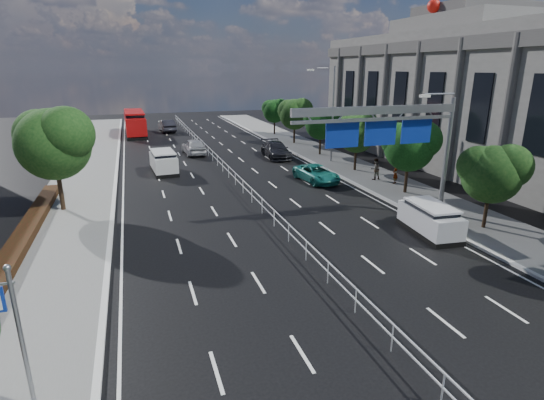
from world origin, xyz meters
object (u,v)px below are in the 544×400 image
near_car_silver (194,146)px  pedestrian_b (375,169)px  pedestrian_a (395,174)px  parked_car_teal (316,174)px  near_car_dark (167,126)px  red_bus (135,122)px  parked_car_dark (276,150)px  white_minivan (164,162)px  overhead_gantry (393,127)px  silver_minivan (430,219)px

near_car_silver → pedestrian_b: 20.15m
pedestrian_a → pedestrian_b: 1.77m
parked_car_teal → near_car_dark: bearing=98.5°
red_bus → near_car_silver: (5.63, -16.44, -0.84)m
red_bus → near_car_silver: red_bus is taller
red_bus → parked_car_teal: (13.39, -31.00, -1.02)m
red_bus → pedestrian_b: (17.94, -32.39, -0.67)m
parked_car_teal → pedestrian_a: size_ratio=3.09×
parked_car_dark → near_car_silver: bearing=153.8°
white_minivan → pedestrian_a: 19.59m
parked_car_teal → parked_car_dark: parked_car_dark is taller
overhead_gantry → pedestrian_a: bearing=52.9°
overhead_gantry → pedestrian_b: size_ratio=5.89×
overhead_gantry → red_bus: size_ratio=0.95×
red_bus → near_car_silver: 17.39m
overhead_gantry → near_car_dark: 43.58m
overhead_gantry → near_car_silver: 26.05m
red_bus → pedestrian_a: (18.81, -33.93, -0.77)m
parked_car_teal → pedestrian_a: 6.16m
near_car_dark → silver_minivan: (10.33, -44.95, -0.01)m
red_bus → overhead_gantry: bearing=-72.9°
white_minivan → pedestrian_b: size_ratio=2.63×
overhead_gantry → parked_car_dark: 20.52m
red_bus → pedestrian_a: bearing=-62.4°
parked_car_teal → silver_minivan: bearing=-91.0°
white_minivan → parked_car_dark: (11.49, 3.20, -0.15)m
parked_car_teal → pedestrian_b: 4.77m
white_minivan → near_car_silver: (3.72, 7.58, -0.11)m
red_bus → silver_minivan: red_bus is taller
silver_minivan → parked_car_teal: silver_minivan is taller
near_car_dark → parked_car_teal: (9.02, -32.55, -0.20)m
silver_minivan → pedestrian_a: (4.11, 9.46, 0.06)m
pedestrian_b → parked_car_dark: bearing=-73.1°
near_car_dark → white_minivan: bearing=79.3°
white_minivan → near_car_dark: (2.46, 25.57, -0.09)m
white_minivan → silver_minivan: 23.22m
parked_car_dark → pedestrian_a: bearing=-64.3°
white_minivan → pedestrian_b: (16.03, -8.37, 0.06)m
near_car_dark → silver_minivan: bearing=97.8°
near_car_dark → pedestrian_a: (14.44, -35.49, 0.05)m
overhead_gantry → pedestrian_a: (5.17, 6.83, -4.70)m
near_car_dark → parked_car_dark: size_ratio=0.95×
overhead_gantry → pedestrian_b: overhead_gantry is taller
white_minivan → parked_car_dark: size_ratio=0.83×
silver_minivan → red_bus: bearing=114.5°
overhead_gantry → near_car_silver: (-8.01, 24.33, -4.77)m
pedestrian_b → overhead_gantry: bearing=58.2°
white_minivan → parked_car_teal: size_ratio=0.96×
overhead_gantry → parked_car_teal: overhead_gantry is taller
silver_minivan → overhead_gantry: bearing=117.9°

